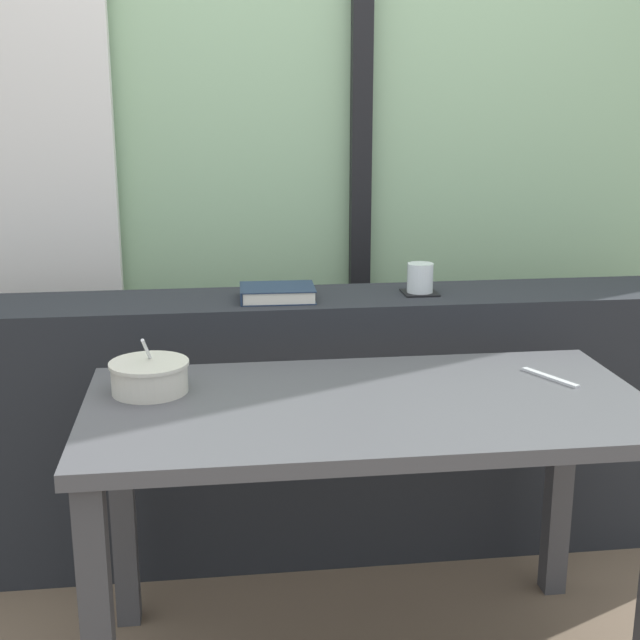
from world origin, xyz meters
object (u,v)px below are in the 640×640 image
breakfast_table (368,443)px  fork_utensil (550,377)px  coaster_square (420,293)px  juice_glass (420,279)px  closed_book (277,293)px  soup_bowl (150,377)px

breakfast_table → fork_utensil: size_ratio=7.52×
coaster_square → fork_utensil: size_ratio=0.59×
juice_glass → breakfast_table: bearing=-113.6°
coaster_square → fork_utensil: bearing=-68.1°
closed_book → fork_utensil: size_ratio=1.27×
coaster_square → breakfast_table: bearing=-113.6°
juice_glass → soup_bowl: (-0.75, -0.48, -0.11)m
coaster_square → juice_glass: (0.00, 0.00, 0.04)m
coaster_square → juice_glass: 0.04m
juice_glass → soup_bowl: 0.90m
breakfast_table → soup_bowl: soup_bowl is taller
fork_utensil → juice_glass: bearing=85.6°
coaster_square → juice_glass: juice_glass is taller
breakfast_table → coaster_square: size_ratio=12.78×
breakfast_table → closed_book: (-0.16, 0.58, 0.23)m
breakfast_table → fork_utensil: 0.49m
coaster_square → closed_book: bearing=-177.4°
soup_bowl → fork_utensil: soup_bowl is taller
fork_utensil → soup_bowl: bearing=152.2°
closed_book → soup_bowl: size_ratio=1.17×
breakfast_table → closed_book: closed_book is taller
closed_book → juice_glass: bearing=2.6°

